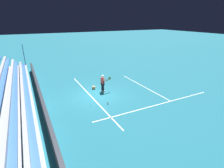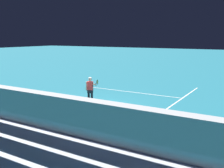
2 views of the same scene
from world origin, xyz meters
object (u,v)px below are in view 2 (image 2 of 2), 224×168
tennis_player (90,90)px  tennis_ball_midcourt (157,118)px  tennis_ball_far_right (83,118)px  tennis_ball_by_box (102,117)px  water_bottle (122,110)px  tennis_ball_stray_back (85,89)px  ball_box_cardboard (72,101)px

tennis_player → tennis_ball_midcourt: bearing=-9.2°
tennis_ball_midcourt → tennis_ball_far_right: bearing=-147.6°
tennis_ball_by_box → water_bottle: size_ratio=0.30×
tennis_ball_far_right → tennis_ball_by_box: same height
tennis_player → tennis_ball_stray_back: bearing=131.4°
tennis_ball_stray_back → tennis_ball_far_right: bearing=-54.1°
ball_box_cardboard → tennis_ball_midcourt: bearing=-2.2°
tennis_ball_by_box → tennis_ball_stray_back: (-5.48, 5.76, 0.00)m
tennis_ball_far_right → tennis_ball_by_box: 1.07m
water_bottle → tennis_ball_midcourt: bearing=-0.3°
ball_box_cardboard → tennis_ball_midcourt: ball_box_cardboard is taller
tennis_ball_midcourt → tennis_player: bearing=170.8°
tennis_ball_stray_back → tennis_ball_midcourt: size_ratio=1.00×
ball_box_cardboard → tennis_ball_stray_back: ball_box_cardboard is taller
tennis_player → water_bottle: (2.79, -0.79, -0.78)m
tennis_ball_far_right → tennis_ball_midcourt: size_ratio=1.00×
tennis_player → tennis_ball_midcourt: 5.12m
tennis_ball_midcourt → water_bottle: (-2.19, 0.01, 0.08)m
tennis_player → water_bottle: 3.01m
tennis_ball_far_right → tennis_ball_stray_back: 7.99m
ball_box_cardboard → tennis_ball_far_right: (2.70, -2.39, -0.10)m
ball_box_cardboard → tennis_ball_stray_back: size_ratio=6.06×
ball_box_cardboard → water_bottle: bearing=-3.3°
tennis_ball_stray_back → tennis_ball_by_box: bearing=-46.4°
tennis_player → tennis_ball_stray_back: (-3.10, 3.51, -0.86)m
tennis_ball_by_box → tennis_ball_stray_back: same height
tennis_player → tennis_ball_by_box: 3.38m
tennis_player → ball_box_cardboard: 1.46m
tennis_ball_stray_back → tennis_player: bearing=-48.6°
tennis_ball_far_right → tennis_ball_midcourt: same height
tennis_player → tennis_ball_by_box: bearing=-43.2°
ball_box_cardboard → tennis_ball_stray_back: 4.54m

